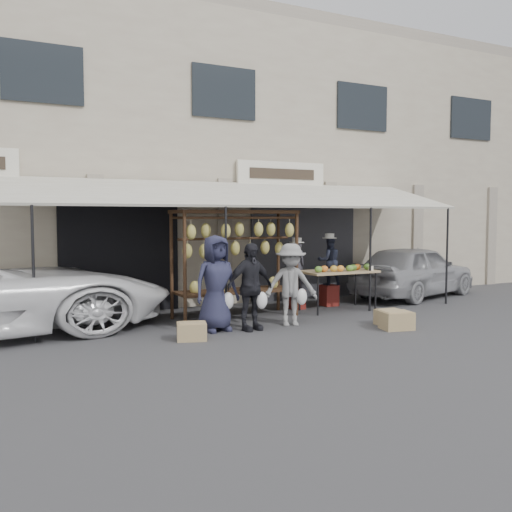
# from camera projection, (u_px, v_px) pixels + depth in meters

# --- Properties ---
(ground_plane) EXTENTS (90.00, 90.00, 0.00)m
(ground_plane) POSITION_uv_depth(u_px,v_px,m) (301.00, 330.00, 10.56)
(ground_plane) COLOR #2D2D30
(shophouse) EXTENTS (24.00, 6.15, 7.30)m
(shophouse) POSITION_uv_depth(u_px,v_px,m) (181.00, 162.00, 16.09)
(shophouse) COLOR #B5AD95
(shophouse) RESTS_ON ground_plane
(awning) EXTENTS (10.00, 2.35, 2.92)m
(awning) POSITION_uv_depth(u_px,v_px,m) (247.00, 195.00, 12.41)
(awning) COLOR beige
(awning) RESTS_ON ground_plane
(banana_rack) EXTENTS (2.60, 0.90, 2.24)m
(banana_rack) POSITION_uv_depth(u_px,v_px,m) (236.00, 243.00, 11.79)
(banana_rack) COLOR black
(banana_rack) RESTS_ON ground_plane
(produce_table) EXTENTS (1.70, 0.90, 1.04)m
(produce_table) POSITION_uv_depth(u_px,v_px,m) (339.00, 272.00, 12.71)
(produce_table) COLOR #A18860
(produce_table) RESTS_ON ground_plane
(vendor_left) EXTENTS (0.43, 0.30, 1.11)m
(vendor_left) POSITION_uv_depth(u_px,v_px,m) (297.00, 265.00, 12.93)
(vendor_left) COLOR #32313B
(vendor_left) RESTS_ON stool_left
(vendor_right) EXTENTS (0.66, 0.57, 1.14)m
(vendor_right) POSITION_uv_depth(u_px,v_px,m) (329.00, 261.00, 13.39)
(vendor_right) COLOR #1E2234
(vendor_right) RESTS_ON stool_right
(customer_left) EXTENTS (0.92, 0.65, 1.77)m
(customer_left) POSITION_uv_depth(u_px,v_px,m) (216.00, 283.00, 10.44)
(customer_left) COLOR #23243D
(customer_left) RESTS_ON ground_plane
(customer_mid) EXTENTS (1.00, 0.51, 1.63)m
(customer_mid) POSITION_uv_depth(u_px,v_px,m) (250.00, 287.00, 10.51)
(customer_mid) COLOR black
(customer_mid) RESTS_ON ground_plane
(customer_right) EXTENTS (1.16, 0.90, 1.59)m
(customer_right) POSITION_uv_depth(u_px,v_px,m) (291.00, 285.00, 10.98)
(customer_right) COLOR gray
(customer_right) RESTS_ON ground_plane
(stool_left) EXTENTS (0.39, 0.39, 0.44)m
(stool_left) POSITION_uv_depth(u_px,v_px,m) (296.00, 299.00, 12.98)
(stool_left) COLOR maroon
(stool_left) RESTS_ON ground_plane
(stool_right) EXTENTS (0.37, 0.37, 0.49)m
(stool_right) POSITION_uv_depth(u_px,v_px,m) (329.00, 295.00, 13.45)
(stool_right) COLOR maroon
(stool_right) RESTS_ON ground_plane
(crate_near_a) EXTENTS (0.63, 0.53, 0.33)m
(crate_near_a) POSITION_uv_depth(u_px,v_px,m) (397.00, 321.00, 10.63)
(crate_near_a) COLOR tan
(crate_near_a) RESTS_ON ground_plane
(crate_near_b) EXTENTS (0.53, 0.42, 0.29)m
(crate_near_b) POSITION_uv_depth(u_px,v_px,m) (389.00, 317.00, 11.07)
(crate_near_b) COLOR tan
(crate_near_b) RESTS_ON ground_plane
(crate_far) EXTENTS (0.58, 0.51, 0.30)m
(crate_far) POSITION_uv_depth(u_px,v_px,m) (192.00, 331.00, 9.71)
(crate_far) COLOR tan
(crate_far) RESTS_ON ground_plane
(sedan) EXTENTS (4.35, 2.74, 1.38)m
(sedan) POSITION_uv_depth(u_px,v_px,m) (414.00, 271.00, 14.84)
(sedan) COLOR #9D9EA2
(sedan) RESTS_ON ground_plane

